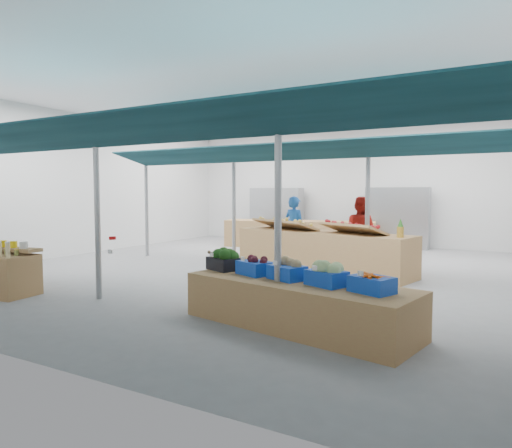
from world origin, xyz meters
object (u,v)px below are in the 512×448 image
at_px(veg_counter, 298,304).
at_px(vendor_left, 294,229).
at_px(vendor_right, 360,232).
at_px(crate_stack, 329,301).
at_px(fruit_counter, 322,251).

height_order(veg_counter, vendor_left, vendor_left).
bearing_deg(vendor_right, veg_counter, 110.74).
relative_size(crate_stack, vendor_left, 0.38).
distance_m(crate_stack, vendor_left, 5.89).
relative_size(crate_stack, vendor_right, 0.38).
xyz_separation_m(fruit_counter, crate_stack, (1.64, -4.03, -0.14)).
distance_m(fruit_counter, vendor_left, 1.68).
height_order(fruit_counter, crate_stack, fruit_counter).
bearing_deg(crate_stack, veg_counter, -131.18).
height_order(vendor_left, vendor_right, same).
bearing_deg(crate_stack, vendor_left, 118.99).
bearing_deg(vendor_left, veg_counter, 127.89).
height_order(veg_counter, fruit_counter, fruit_counter).
xyz_separation_m(vendor_left, vendor_right, (1.80, 0.00, 0.00)).
distance_m(fruit_counter, vendor_right, 1.32).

